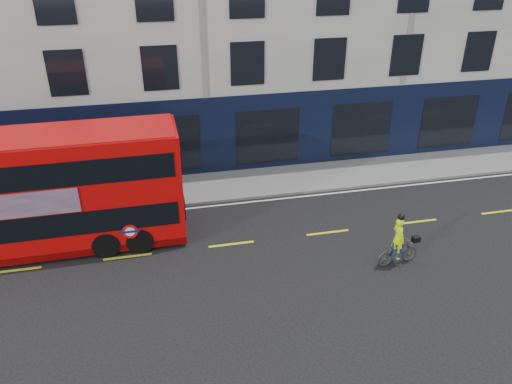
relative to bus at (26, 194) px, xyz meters
name	(u,v)px	position (x,y,z in m)	size (l,w,h in m)	color
ground	(238,267)	(7.41, -2.89, -2.38)	(120.00, 120.00, 0.00)	black
pavement	(214,186)	(7.41, 3.61, -2.32)	(60.00, 3.00, 0.12)	slate
kerb	(218,201)	(7.41, 2.11, -2.31)	(60.00, 0.12, 0.13)	slate
building_terrace	(191,5)	(7.41, 10.06, 5.11)	(50.00, 10.07, 15.00)	beige
road_edge_line	(219,205)	(7.41, 1.81, -2.37)	(58.00, 0.10, 0.01)	silver
lane_dashes	(231,244)	(7.41, -1.39, -2.37)	(58.00, 0.12, 0.01)	gold
bus	(26,194)	(0.00, 0.00, 0.00)	(11.55, 2.79, 4.64)	#BD0707
cyclist	(398,247)	(13.16, -3.95, -1.66)	(1.73, 0.67, 2.16)	#424547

